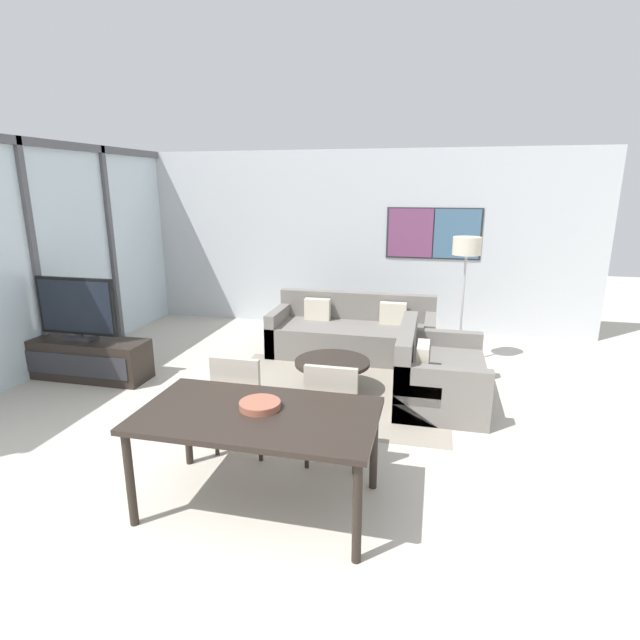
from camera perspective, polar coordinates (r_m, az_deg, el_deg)
ground_plane at (r=3.34m, az=-17.40°, el=-28.37°), size 24.00×24.00×0.00m
wall_back at (r=8.10m, az=3.62°, el=9.03°), size 7.64×0.09×2.80m
window_wall_left at (r=6.88m, az=-30.13°, el=7.04°), size 0.07×5.91×2.80m
area_rug at (r=5.71m, az=1.39°, el=-8.15°), size 2.61×2.07×0.01m
tv_console at (r=6.69m, az=-25.43°, el=-3.99°), size 1.62×0.47×0.48m
television at (r=6.53m, az=-26.03°, el=1.08°), size 1.02×0.20×0.75m
sofa_main at (r=6.92m, az=3.78°, el=-1.64°), size 2.21×0.92×0.80m
sofa_side at (r=5.57m, az=12.85°, el=-6.22°), size 0.92×1.41×0.80m
coffee_table at (r=5.61m, az=1.40°, el=-5.55°), size 0.84×0.84×0.37m
dining_table at (r=3.58m, az=-7.14°, el=-11.47°), size 1.67×0.93×0.74m
dining_chair_left at (r=4.37m, az=-8.92°, el=-8.85°), size 0.46×0.46×0.90m
dining_chair_centre at (r=4.14m, az=1.57°, el=-10.08°), size 0.46×0.46×0.90m
fruit_bowl at (r=3.60m, az=-6.88°, el=-9.56°), size 0.29×0.29×0.05m
floor_lamp at (r=6.50m, az=16.36°, el=6.97°), size 0.35×0.35×1.65m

